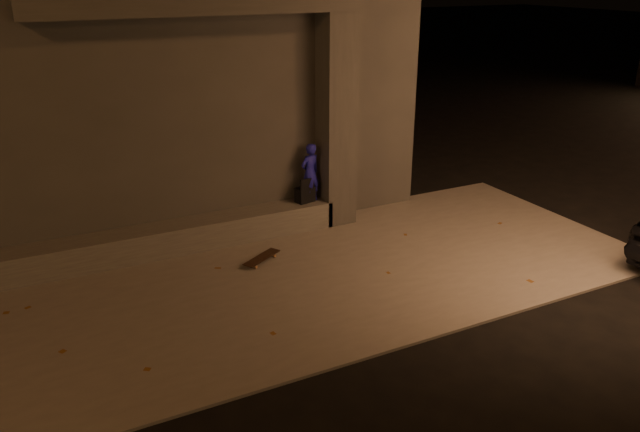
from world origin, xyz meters
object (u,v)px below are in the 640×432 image
skateboard (262,258)px  skateboarder (310,173)px  backpack (305,193)px  column (336,122)px

skateboard → skateboarder: bearing=6.5°
skateboarder → skateboard: 1.90m
backpack → skateboarder: bearing=-11.7°
skateboarder → backpack: bearing=-14.8°
skateboarder → backpack: (-0.10, 0.00, -0.36)m
skateboarder → skateboard: size_ratio=1.44×
backpack → skateboard: (-1.23, -1.02, -0.54)m
column → skateboard: bearing=-151.0°
column → skateboard: size_ratio=5.04×
column → backpack: bearing=180.0°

